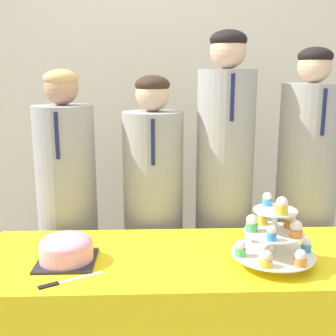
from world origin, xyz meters
TOP-DOWN VIEW (x-y plane):
  - wall_back at (0.00, 1.70)m, footprint 9.00×0.06m
  - table at (0.00, 0.30)m, footprint 1.70×0.61m
  - round_cake at (-0.48, 0.27)m, footprint 0.23×0.23m
  - cake_knife at (-0.47, 0.09)m, footprint 0.22×0.13m
  - cupcake_stand at (0.33, 0.21)m, footprint 0.32×0.32m
  - student_0 at (-0.58, 0.81)m, footprint 0.30×0.31m
  - student_1 at (-0.14, 0.81)m, footprint 0.31×0.31m
  - student_2 at (0.23, 0.81)m, footprint 0.29×0.30m
  - student_3 at (0.67, 0.81)m, footprint 0.31×0.31m

SIDE VIEW (x-z plane):
  - table at x=0.00m, z-range 0.00..0.72m
  - student_1 at x=-0.14m, z-range -0.05..1.40m
  - student_0 at x=-0.58m, z-range -0.04..1.43m
  - cake_knife at x=-0.47m, z-range 0.72..0.73m
  - student_3 at x=0.67m, z-range -0.05..1.54m
  - round_cake at x=-0.48m, z-range 0.72..0.84m
  - student_2 at x=0.23m, z-range -0.04..1.62m
  - cupcake_stand at x=0.33m, z-range 0.70..0.99m
  - wall_back at x=0.00m, z-range 0.00..2.70m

